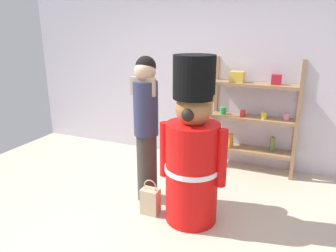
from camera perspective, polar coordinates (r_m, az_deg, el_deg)
name	(u,v)px	position (r m, az deg, el deg)	size (l,w,h in m)	color
ground_plane	(147,231)	(3.44, -3.77, -18.41)	(6.40, 6.40, 0.00)	beige
back_wall	(210,77)	(4.91, 7.64, 8.80)	(6.40, 0.12, 2.60)	silver
merchandise_shelf	(252,115)	(4.66, 15.06, 1.97)	(1.23, 0.35, 1.62)	#93704C
teddy_bear_guard	(192,152)	(3.27, 4.43, -4.78)	(0.73, 0.58, 1.77)	red
person_shopper	(146,124)	(3.62, -3.98, 0.38)	(0.30, 0.28, 1.73)	#38332D
shopping_bag	(150,201)	(3.63, -3.22, -13.38)	(0.20, 0.14, 0.42)	#C1AD89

